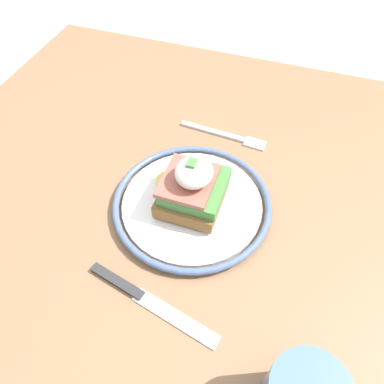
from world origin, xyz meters
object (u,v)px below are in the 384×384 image
at_px(plate, 192,204).
at_px(sandwich, 193,187).
at_px(fork, 227,136).
at_px(knife, 141,296).

relative_size(plate, sandwich, 2.11).
distance_m(plate, fork, 0.16).
relative_size(sandwich, fork, 0.71).
distance_m(sandwich, knife, 0.16).
height_order(plate, fork, plate).
xyz_separation_m(sandwich, knife, (0.16, -0.02, -0.04)).
relative_size(plate, fork, 1.51).
bearing_deg(plate, knife, -5.26).
bearing_deg(fork, plate, -3.09).
bearing_deg(sandwich, fork, 177.21).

